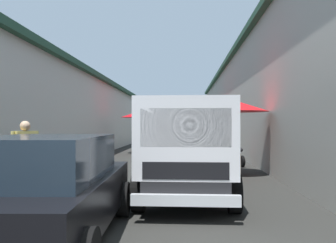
{
  "coord_description": "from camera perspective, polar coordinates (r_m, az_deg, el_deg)",
  "views": [
    {
      "loc": [
        -2.22,
        -0.94,
        1.6
      ],
      "look_at": [
        7.35,
        -0.46,
        1.69
      ],
      "focal_mm": 36.7,
      "sensor_mm": 36.0,
      "label": 1
    }
  ],
  "objects": [
    {
      "name": "ground",
      "position": [
        15.83,
        -0.55,
        -6.36
      ],
      "size": [
        90.0,
        90.0,
        0.0
      ],
      "primitive_type": "plane",
      "color": "#282826"
    },
    {
      "name": "building_left_whitewash",
      "position": [
        19.7,
        -21.29,
        1.01
      ],
      "size": [
        49.8,
        7.5,
        4.24
      ],
      "color": "beige",
      "rests_on": "ground"
    },
    {
      "name": "building_right_concrete",
      "position": [
        19.04,
        21.85,
        3.19
      ],
      "size": [
        49.8,
        7.5,
        5.65
      ],
      "color": "#A39E93",
      "rests_on": "ground"
    },
    {
      "name": "fruit_stall_near_left",
      "position": [
        22.12,
        4.12,
        -0.05
      ],
      "size": [
        2.37,
        2.37,
        2.39
      ],
      "color": "#9E9EA3",
      "rests_on": "ground"
    },
    {
      "name": "fruit_stall_far_right",
      "position": [
        11.08,
        10.72,
        0.93
      ],
      "size": [
        2.2,
        2.2,
        2.46
      ],
      "color": "#9E9EA3",
      "rests_on": "ground"
    },
    {
      "name": "fruit_stall_mid_lane",
      "position": [
        18.99,
        -4.47,
        0.29
      ],
      "size": [
        2.27,
        2.27,
        2.47
      ],
      "color": "#9E9EA3",
      "rests_on": "ground"
    },
    {
      "name": "hatchback_car",
      "position": [
        5.02,
        -19.61,
        -10.42
      ],
      "size": [
        3.98,
        2.06,
        1.45
      ],
      "color": "black",
      "rests_on": "ground"
    },
    {
      "name": "delivery_truck",
      "position": [
        7.0,
        3.07,
        -5.15
      ],
      "size": [
        4.94,
        2.02,
        2.08
      ],
      "color": "black",
      "rests_on": "ground"
    },
    {
      "name": "vendor_by_crates",
      "position": [
        8.39,
        -22.65,
        -4.72
      ],
      "size": [
        0.57,
        0.44,
        1.69
      ],
      "color": "navy",
      "rests_on": "ground"
    },
    {
      "name": "parked_scooter",
      "position": [
        13.91,
        11.02,
        -5.3
      ],
      "size": [
        1.66,
        0.61,
        1.14
      ],
      "color": "black",
      "rests_on": "ground"
    },
    {
      "name": "plastic_stool",
      "position": [
        6.66,
        -10.16,
        -11.57
      ],
      "size": [
        0.3,
        0.3,
        0.43
      ],
      "color": "red",
      "rests_on": "ground"
    }
  ]
}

